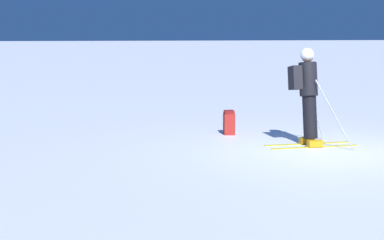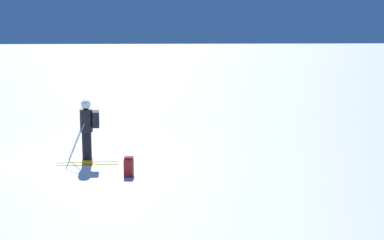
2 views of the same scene
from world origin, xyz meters
TOP-DOWN VIEW (x-y plane):
  - ground_plane at (0.00, 0.00)m, footprint 300.00×300.00m
  - skier at (0.79, 0.03)m, footprint 1.29×1.73m
  - spare_backpack at (2.27, 1.14)m, footprint 0.33×0.26m

SIDE VIEW (x-z plane):
  - ground_plane at x=0.00m, z-range 0.00..0.00m
  - spare_backpack at x=2.27m, z-range -0.01..0.49m
  - skier at x=0.79m, z-range 0.10..1.95m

